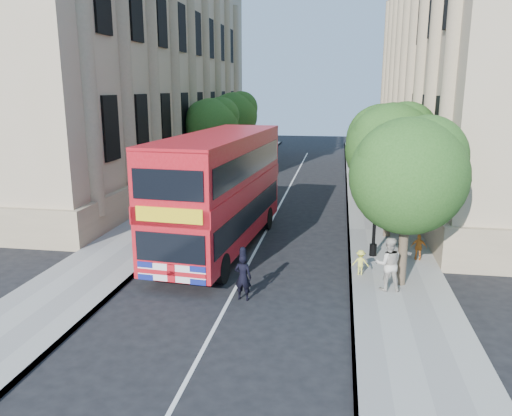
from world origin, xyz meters
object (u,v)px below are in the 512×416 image
at_px(police_constable, 243,277).
at_px(double_decker_bus, 220,188).
at_px(woman_pedestrian, 388,264).
at_px(lamp_post, 376,200).
at_px(box_van, 240,189).

bearing_deg(police_constable, double_decker_bus, -61.93).
bearing_deg(woman_pedestrian, lamp_post, -91.65).
height_order(box_van, police_constable, box_van).
bearing_deg(police_constable, lamp_post, -125.40).
relative_size(box_van, woman_pedestrian, 2.67).
distance_m(lamp_post, box_van, 9.80).
bearing_deg(box_van, police_constable, -74.21).
relative_size(police_constable, woman_pedestrian, 0.84).
relative_size(box_van, police_constable, 3.16).
distance_m(lamp_post, police_constable, 6.97).
bearing_deg(double_decker_bus, box_van, 98.66).
relative_size(lamp_post, woman_pedestrian, 2.73).
bearing_deg(double_decker_bus, woman_pedestrian, -24.48).
height_order(lamp_post, woman_pedestrian, lamp_post).
bearing_deg(lamp_post, woman_pedestrian, -85.78).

